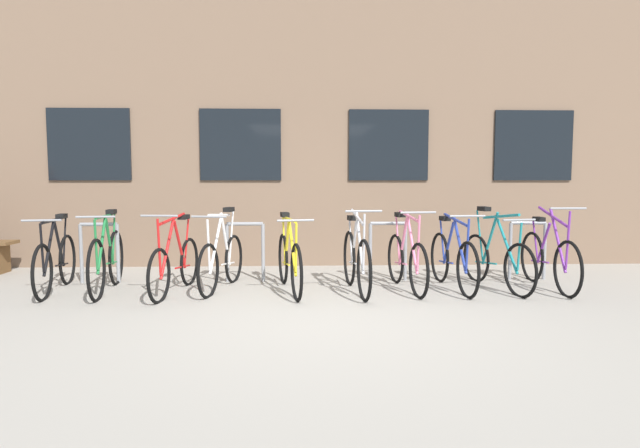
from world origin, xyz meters
name	(u,v)px	position (x,y,z in m)	size (l,w,h in m)	color
ground_plane	(324,316)	(0.00, 0.00, 0.00)	(42.00, 42.00, 0.00)	#9E998E
storefront_building	(311,139)	(0.00, 6.03, 2.30)	(28.00, 5.70, 4.60)	#7A604C
bike_rack	(317,246)	(-0.01, 1.90, 0.50)	(6.55, 0.05, 0.84)	gray
bicycle_blue	(453,260)	(1.75, 1.33, 0.38)	(0.44, 1.73, 1.02)	black
bicycle_green	(107,260)	(-2.70, 1.32, 0.40)	(0.44, 1.75, 1.05)	black
bicycle_black	(56,262)	(-3.36, 1.36, 0.38)	(0.44, 1.69, 0.99)	black
bicycle_silver	(356,260)	(0.46, 1.20, 0.40)	(0.44, 1.72, 1.09)	black
bicycle_white	(222,260)	(-1.27, 1.43, 0.38)	(0.49, 1.62, 1.07)	black
bicycle_teal	(496,259)	(2.32, 1.33, 0.38)	(0.49, 1.69, 1.08)	black
bicycle_red	(175,263)	(-1.82, 1.22, 0.37)	(0.44, 1.69, 1.04)	black
bicycle_yellow	(289,261)	(-0.39, 1.28, 0.38)	(0.48, 1.76, 1.01)	black
bicycle_purple	(549,259)	(3.01, 1.31, 0.39)	(0.44, 1.73, 1.11)	black
bicycle_pink	(406,260)	(1.13, 1.32, 0.38)	(0.44, 1.65, 1.06)	black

